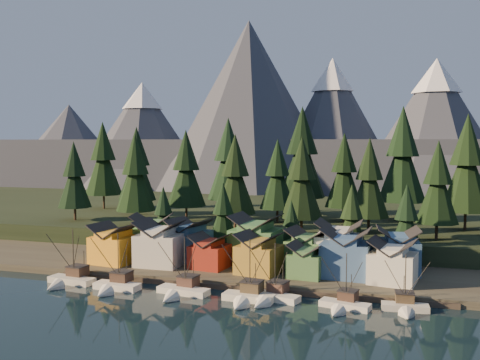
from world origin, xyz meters
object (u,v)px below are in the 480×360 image
(boat_5, at_px, (343,298))
(house_front_1, at_px, (160,242))
(boat_1, at_px, (114,278))
(boat_3, at_px, (247,289))
(house_back_0, at_px, (152,235))
(boat_0, at_px, (68,273))
(boat_4, at_px, (271,289))
(house_back_1, at_px, (189,239))
(boat_6, at_px, (406,299))
(boat_2, at_px, (180,284))
(house_front_0, at_px, (114,243))

(boat_5, distance_m, house_front_1, 45.09)
(boat_1, xyz_separation_m, boat_3, (26.99, 0.14, 0.02))
(boat_3, xyz_separation_m, house_back_0, (-30.66, 24.12, 4.29))
(boat_0, bearing_deg, boat_1, 0.27)
(boat_4, relative_size, boat_5, 1.09)
(house_back_0, relative_size, house_back_1, 1.09)
(boat_6, bearing_deg, house_front_1, 161.27)
(boat_3, distance_m, boat_4, 4.44)
(boat_0, xyz_separation_m, house_front_1, (13.51, 15.24, 4.38))
(boat_2, distance_m, boat_6, 40.97)
(boat_2, xyz_separation_m, boat_6, (40.92, 2.08, -0.09))
(boat_0, xyz_separation_m, house_back_1, (17.76, 21.80, 4.13))
(house_front_0, relative_size, house_back_1, 0.97)
(boat_3, height_order, house_back_1, boat_3)
(boat_5, distance_m, house_front_0, 55.24)
(boat_2, relative_size, house_front_1, 1.20)
(boat_2, xyz_separation_m, house_front_0, (-22.62, 14.72, 3.92))
(boat_3, bearing_deg, house_front_0, 161.60)
(boat_1, height_order, boat_5, boat_1)
(boat_0, distance_m, house_front_0, 14.88)
(house_front_0, bearing_deg, boat_3, -15.28)
(boat_2, distance_m, house_back_1, 23.88)
(boat_4, relative_size, house_front_0, 1.16)
(boat_2, xyz_separation_m, house_back_0, (-17.37, 23.54, 4.54))
(boat_1, distance_m, boat_6, 54.68)
(boat_0, height_order, house_back_1, boat_0)
(house_back_1, bearing_deg, boat_2, -58.88)
(house_front_1, bearing_deg, boat_5, -20.79)
(boat_6, bearing_deg, boat_1, 178.85)
(boat_4, bearing_deg, house_back_0, 161.91)
(boat_4, height_order, boat_6, boat_4)
(boat_4, height_order, house_front_0, boat_4)
(boat_3, bearing_deg, house_back_1, 136.59)
(boat_5, bearing_deg, boat_6, 23.10)
(boat_5, height_order, house_front_0, house_front_0)
(boat_2, bearing_deg, house_front_0, 154.63)
(boat_4, bearing_deg, boat_2, -161.09)
(boat_4, distance_m, house_back_0, 41.43)
(boat_1, distance_m, house_front_0, 18.22)
(boat_0, bearing_deg, boat_5, 6.31)
(house_front_1, relative_size, house_back_0, 0.90)
(house_back_0, bearing_deg, boat_6, -34.40)
(boat_4, relative_size, boat_6, 1.08)
(boat_2, relative_size, boat_3, 0.96)
(boat_3, distance_m, house_back_0, 39.25)
(boat_6, distance_m, house_front_1, 54.41)
(house_front_0, bearing_deg, boat_4, -10.77)
(boat_5, xyz_separation_m, house_back_0, (-47.89, 23.31, 4.76))
(boat_0, distance_m, house_front_1, 20.83)
(boat_3, relative_size, boat_6, 1.17)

